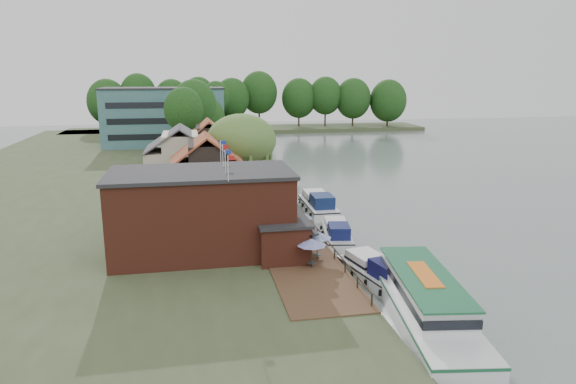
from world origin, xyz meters
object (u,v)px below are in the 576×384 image
umbrella_5 (290,207)px  cruiser_1 (337,230)px  umbrella_4 (279,216)px  cruiser_0 (376,269)px  umbrella_3 (302,224)px  cruiser_2 (318,202)px  tour_boat (427,301)px  umbrella_2 (296,233)px  cottage_c (209,148)px  umbrella_1 (317,245)px  cottage_a (207,172)px  swan (399,289)px  willow (242,156)px  pub (226,211)px  cottage_b (181,159)px  hotel_block (164,116)px  cruiser_3 (285,183)px  umbrella_0 (312,253)px

umbrella_5 → cruiser_1: bearing=-55.0°
umbrella_4 → cruiser_0: 13.86m
umbrella_3 → cruiser_2: 12.99m
cruiser_1 → tour_boat: (0.88, -17.93, 0.61)m
umbrella_2 → cruiser_0: umbrella_2 is taller
cruiser_0 → cottage_c: bearing=92.9°
umbrella_4 → umbrella_1: bearing=-80.5°
cottage_a → umbrella_1: cottage_a is taller
swan → umbrella_2: bearing=124.5°
cruiser_1 → tour_boat: bearing=-77.2°
willow → cruiser_0: bearing=-73.8°
umbrella_3 → swan: bearing=-65.9°
cottage_a → cruiser_0: bearing=-60.6°
cruiser_1 → cruiser_2: size_ratio=0.85×
umbrella_1 → cruiser_1: bearing=62.4°
umbrella_3 → cruiser_1: bearing=18.3°
cottage_a → pub: bearing=-86.2°
tour_boat → cottage_b: bearing=120.7°
hotel_block → cottage_c: size_ratio=2.99×
cruiser_1 → cottage_b: bearing=135.4°
cottage_b → cruiser_1: (15.16, -21.26, -4.18)m
pub → cruiser_3: bearing=68.8°
willow → tour_boat: bearing=-76.0°
cottage_c → umbrella_1: cottage_c is taller
cottage_a → cottage_b: 10.44m
pub → cruiser_0: size_ratio=2.10×
umbrella_0 → umbrella_2: size_ratio=1.00×
cruiser_2 → cruiser_1: bearing=-93.4°
tour_boat → umbrella_1: bearing=122.7°
hotel_block → cottage_a: (7.00, -56.00, -1.90)m
cottage_a → cruiser_3: size_ratio=0.88×
cottage_b → willow: willow is taller
hotel_block → umbrella_5: 64.00m
pub → willow: bearing=80.1°
umbrella_0 → umbrella_2: same height
umbrella_2 → umbrella_0: bearing=-89.0°
hotel_block → umbrella_3: (15.36, -68.52, -4.86)m
umbrella_5 → swan: (4.99, -17.90, -2.07)m
umbrella_0 → umbrella_3: (0.98, 7.86, 0.00)m
willow → tour_boat: willow is taller
umbrella_3 → umbrella_4: same height
cruiser_0 → umbrella_2: bearing=113.5°
umbrella_4 → umbrella_5: 3.65m
umbrella_5 → tour_boat: (4.62, -23.26, -0.61)m
tour_boat → cruiser_2: bearing=98.6°
cottage_b → umbrella_1: cottage_b is taller
pub → swan: bearing=-35.4°
umbrella_5 → umbrella_3: bearing=-90.5°
cottage_a → cottage_c: size_ratio=1.01×
cruiser_1 → umbrella_3: bearing=-151.7°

